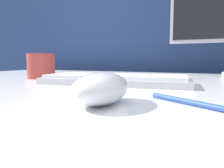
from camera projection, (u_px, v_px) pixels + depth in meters
The scene contains 5 objects.
partition_panel at pixel (197, 78), 1.13m from camera, with size 5.00×0.03×1.34m.
computer_mouse_near at pixel (101, 88), 0.31m from camera, with size 0.07×0.13×0.05m.
keyboard at pixel (115, 80), 0.56m from camera, with size 0.39×0.18×0.02m.
mug at pixel (41, 66), 0.74m from camera, with size 0.09×0.09×0.08m.
pen at pixel (187, 102), 0.31m from camera, with size 0.11×0.08×0.01m.
Camera 1 is at (0.06, -0.55, 0.77)m, focal length 35.00 mm.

